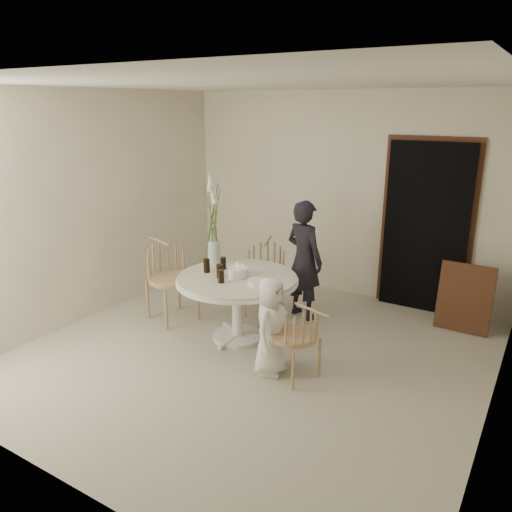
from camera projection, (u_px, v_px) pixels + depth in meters
The scene contains 18 objects.
ground at pixel (253, 355), 5.23m from camera, with size 4.50×4.50×0.00m, color beige.
room_shell at pixel (252, 202), 4.76m from camera, with size 4.50×4.50×4.50m.
doorway at pixel (426, 229), 6.13m from camera, with size 1.00×0.10×2.10m, color black.
door_trim at pixel (427, 223), 6.15m from camera, with size 1.12×0.03×2.22m, color brown.
table at pixel (237, 286), 5.43m from camera, with size 1.33×1.33×0.73m.
picture_frame at pixel (465, 298), 5.70m from camera, with size 0.59×0.04×0.79m, color brown.
chair_far at pixel (266, 266), 6.27m from camera, with size 0.60×0.63×0.88m.
chair_right at pixel (302, 332), 4.60m from camera, with size 0.54×0.52×0.78m.
chair_left at pixel (166, 268), 6.02m from camera, with size 0.67×0.64×0.96m.
girl at pixel (304, 260), 5.99m from camera, with size 0.53×0.35×1.45m, color black.
boy at pixel (271, 326), 4.76m from camera, with size 0.48×0.31×0.98m, color white.
birthday_cake at pixel (238, 272), 5.37m from camera, with size 0.22×0.22×0.16m.
cola_tumbler_a at pixel (220, 271), 5.34m from camera, with size 0.07×0.07×0.15m, color black.
cola_tumbler_b at pixel (221, 276), 5.19m from camera, with size 0.07×0.07×0.14m, color black.
cola_tumbler_c at pixel (207, 266), 5.51m from camera, with size 0.07×0.07×0.15m, color black.
cola_tumbler_d at pixel (223, 263), 5.62m from camera, with size 0.07×0.07×0.14m, color black.
plate_stack at pixel (258, 282), 5.15m from camera, with size 0.21×0.21×0.05m, color white.
flower_vase at pixel (213, 226), 5.72m from camera, with size 0.15×0.15×1.07m.
Camera 1 is at (2.49, -3.99, 2.52)m, focal length 35.00 mm.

